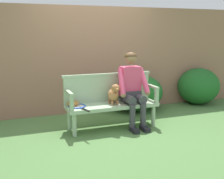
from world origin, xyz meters
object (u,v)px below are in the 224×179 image
object	(u,v)px
tennis_racket	(78,106)
person_seated	(132,87)
garden_bench	(112,107)
dog_on_bench	(114,94)
baseball_glove	(73,103)

from	to	relation	value
tennis_racket	person_seated	bearing A→B (deg)	-0.42
garden_bench	tennis_racket	bearing A→B (deg)	-179.75
person_seated	tennis_racket	size ratio (longest dim) A/B	2.24
tennis_racket	dog_on_bench	bearing A→B (deg)	-2.78
garden_bench	dog_on_bench	distance (m)	0.24
dog_on_bench	tennis_racket	size ratio (longest dim) A/B	0.63
garden_bench	tennis_racket	size ratio (longest dim) A/B	2.72
baseball_glove	tennis_racket	bearing A→B (deg)	-75.80
garden_bench	person_seated	distance (m)	0.50
garden_bench	person_seated	world-z (taller)	person_seated
dog_on_bench	baseball_glove	distance (m)	0.70
person_seated	baseball_glove	world-z (taller)	person_seated
person_seated	dog_on_bench	xyz separation A→B (m)	(-0.35, -0.02, -0.10)
garden_bench	dog_on_bench	size ratio (longest dim) A/B	4.34
garden_bench	baseball_glove	xyz separation A→B (m)	(-0.66, 0.08, 0.10)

